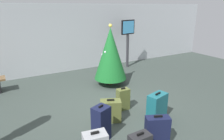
# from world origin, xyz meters

# --- Properties ---
(ground_plane) EXTENTS (16.00, 16.00, 0.00)m
(ground_plane) POSITION_xyz_m (0.00, 0.00, 0.00)
(ground_plane) COLOR #38423D
(back_wall) EXTENTS (16.00, 0.20, 2.81)m
(back_wall) POSITION_xyz_m (0.00, 3.88, 1.40)
(back_wall) COLOR #B7BCC1
(back_wall) RESTS_ON ground_plane
(holiday_tree) EXTENTS (1.13, 1.13, 2.14)m
(holiday_tree) POSITION_xyz_m (0.98, 1.52, 1.13)
(holiday_tree) COLOR #4C3319
(holiday_tree) RESTS_ON ground_plane
(flight_info_kiosk) EXTENTS (0.74, 0.24, 2.12)m
(flight_info_kiosk) POSITION_xyz_m (2.73, 3.07, 1.45)
(flight_info_kiosk) COLOR #333338
(flight_info_kiosk) RESTS_ON ground_plane
(suitcase_0) EXTENTS (0.56, 0.39, 0.71)m
(suitcase_0) POSITION_xyz_m (0.84, -1.09, 0.34)
(suitcase_0) COLOR #19606B
(suitcase_0) RESTS_ON ground_plane
(suitcase_2) EXTENTS (0.56, 0.46, 0.58)m
(suitcase_2) POSITION_xyz_m (-0.18, -0.60, 0.27)
(suitcase_2) COLOR #59602D
(suitcase_2) RESTS_ON ground_plane
(suitcase_3) EXTENTS (0.52, 0.38, 0.66)m
(suitcase_3) POSITION_xyz_m (0.20, -1.82, 0.31)
(suitcase_3) COLOR #141938
(suitcase_3) RESTS_ON ground_plane
(suitcase_4) EXTENTS (0.40, 0.38, 0.80)m
(suitcase_4) POSITION_xyz_m (-0.71, -1.14, 0.38)
(suitcase_4) COLOR #141938
(suitcase_4) RESTS_ON ground_plane
(suitcase_5) EXTENTS (0.34, 0.23, 0.63)m
(suitcase_5) POSITION_xyz_m (0.39, -0.25, 0.30)
(suitcase_5) COLOR #59602D
(suitcase_5) RESTS_ON ground_plane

